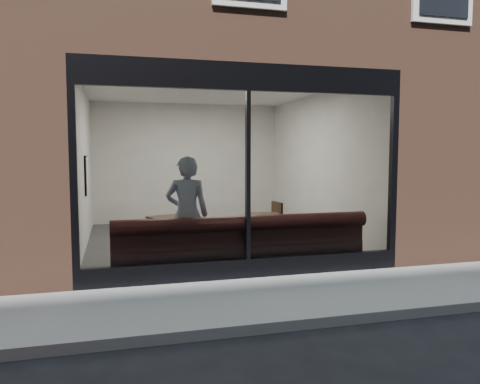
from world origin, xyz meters
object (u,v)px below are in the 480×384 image
object	(u,v)px
banquette	(241,258)
cafe_table_left	(169,218)
cafe_table_right	(263,215)
cafe_chair_left	(173,243)
person	(187,214)
cafe_chair_right	(268,239)

from	to	relation	value
banquette	cafe_table_left	world-z (taller)	cafe_table_left
cafe_table_right	cafe_chair_left	size ratio (longest dim) A/B	1.69
cafe_table_left	person	bearing A→B (deg)	-79.26
banquette	person	xyz separation A→B (m)	(-0.82, 0.21, 0.70)
cafe_chair_left	cafe_chair_right	world-z (taller)	cafe_chair_right
banquette	person	distance (m)	1.10
cafe_table_right	cafe_chair_left	world-z (taller)	cafe_table_right
cafe_chair_left	cafe_table_right	bearing A→B (deg)	154.43
cafe_table_right	cafe_chair_left	xyz separation A→B (m)	(-1.62, 0.35, -0.50)
person	banquette	bearing A→B (deg)	177.83
cafe_table_left	cafe_chair_left	distance (m)	0.56
cafe_table_left	cafe_chair_left	bearing A→B (deg)	67.02
cafe_chair_right	person	bearing A→B (deg)	27.08
banquette	cafe_chair_right	xyz separation A→B (m)	(0.90, 1.34, 0.01)
cafe_table_right	cafe_table_left	bearing A→B (deg)	176.15
banquette	person	bearing A→B (deg)	165.36
cafe_table_right	cafe_chair_right	size ratio (longest dim) A/B	1.46
person	cafe_chair_left	distance (m)	1.39
banquette	cafe_table_left	xyz separation A→B (m)	(-1.01, 1.19, 0.52)
person	cafe_chair_right	bearing A→B (deg)	-134.33
cafe_chair_left	cafe_table_left	bearing A→B (deg)	53.78
banquette	cafe_table_left	bearing A→B (deg)	130.32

